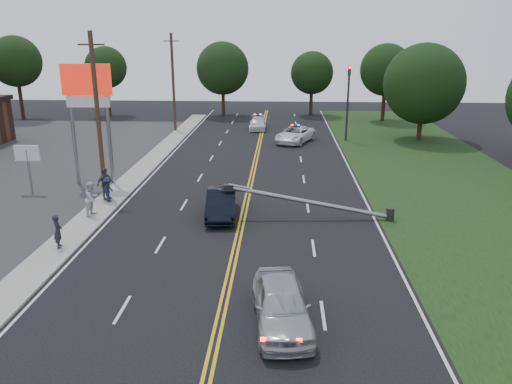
# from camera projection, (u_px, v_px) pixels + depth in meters

# --- Properties ---
(ground) EXTENTS (120.00, 120.00, 0.00)m
(ground) POSITION_uv_depth(u_px,v_px,m) (227.00, 286.00, 20.17)
(ground) COLOR black
(ground) RESTS_ON ground
(sidewalk) EXTENTS (1.80, 70.00, 0.12)m
(sidewalk) POSITION_uv_depth(u_px,v_px,m) (107.00, 203.00, 30.10)
(sidewalk) COLOR #9C988D
(sidewalk) RESTS_ON ground
(grass_verge) EXTENTS (12.00, 80.00, 0.01)m
(grass_verge) POSITION_uv_depth(u_px,v_px,m) (476.00, 210.00, 29.03)
(grass_verge) COLOR black
(grass_verge) RESTS_ON ground
(centerline_yellow) EXTENTS (0.36, 80.00, 0.00)m
(centerline_yellow) POSITION_uv_depth(u_px,v_px,m) (245.00, 206.00, 29.70)
(centerline_yellow) COLOR gold
(centerline_yellow) RESTS_ON ground
(pylon_sign) EXTENTS (3.20, 0.35, 8.00)m
(pylon_sign) POSITION_uv_depth(u_px,v_px,m) (88.00, 96.00, 32.25)
(pylon_sign) COLOR gray
(pylon_sign) RESTS_ON ground
(small_sign) EXTENTS (1.60, 0.14, 3.10)m
(small_sign) POSITION_uv_depth(u_px,v_px,m) (28.00, 157.00, 31.61)
(small_sign) COLOR gray
(small_sign) RESTS_ON ground
(traffic_signal) EXTENTS (0.28, 0.41, 7.05)m
(traffic_signal) POSITION_uv_depth(u_px,v_px,m) (348.00, 97.00, 47.09)
(traffic_signal) COLOR #2D2D30
(traffic_signal) RESTS_ON ground
(fallen_streetlight) EXTENTS (9.36, 0.44, 1.91)m
(fallen_streetlight) POSITION_uv_depth(u_px,v_px,m) (319.00, 203.00, 27.31)
(fallen_streetlight) COLOR #2D2D30
(fallen_streetlight) RESTS_ON ground
(utility_pole_mid) EXTENTS (1.60, 0.28, 10.00)m
(utility_pole_mid) POSITION_uv_depth(u_px,v_px,m) (98.00, 114.00, 30.55)
(utility_pole_mid) COLOR #382619
(utility_pole_mid) RESTS_ON ground
(utility_pole_far) EXTENTS (1.60, 0.28, 10.00)m
(utility_pole_far) POSITION_uv_depth(u_px,v_px,m) (173.00, 83.00, 51.51)
(utility_pole_far) COLOR #382619
(utility_pole_far) RESTS_ON ground
(tree_4) EXTENTS (5.94, 5.94, 9.81)m
(tree_4) POSITION_uv_depth(u_px,v_px,m) (16.00, 62.00, 58.61)
(tree_4) COLOR black
(tree_4) RESTS_ON ground
(tree_5) EXTENTS (5.13, 5.13, 8.53)m
(tree_5) POSITION_uv_depth(u_px,v_px,m) (106.00, 68.00, 61.77)
(tree_5) COLOR black
(tree_5) RESTS_ON ground
(tree_6) EXTENTS (6.48, 6.48, 9.10)m
(tree_6) POSITION_uv_depth(u_px,v_px,m) (223.00, 68.00, 61.63)
(tree_6) COLOR black
(tree_6) RESTS_ON ground
(tree_7) EXTENTS (5.30, 5.30, 7.93)m
(tree_7) POSITION_uv_depth(u_px,v_px,m) (312.00, 73.00, 62.33)
(tree_7) COLOR black
(tree_7) RESTS_ON ground
(tree_8) EXTENTS (6.01, 6.01, 8.94)m
(tree_8) POSITION_uv_depth(u_px,v_px,m) (386.00, 70.00, 57.87)
(tree_8) COLOR black
(tree_8) RESTS_ON ground
(tree_9) EXTENTS (7.54, 7.54, 9.14)m
(tree_9) POSITION_uv_depth(u_px,v_px,m) (424.00, 84.00, 47.04)
(tree_9) COLOR black
(tree_9) RESTS_ON ground
(crashed_sedan) EXTENTS (1.94, 4.66, 1.50)m
(crashed_sedan) POSITION_uv_depth(u_px,v_px,m) (221.00, 203.00, 27.83)
(crashed_sedan) COLOR black
(crashed_sedan) RESTS_ON ground
(waiting_sedan) EXTENTS (2.42, 4.84, 1.58)m
(waiting_sedan) POSITION_uv_depth(u_px,v_px,m) (281.00, 304.00, 17.27)
(waiting_sedan) COLOR #AFB2B8
(waiting_sedan) RESTS_ON ground
(emergency_a) EXTENTS (4.32, 5.85, 1.48)m
(emergency_a) POSITION_uv_depth(u_px,v_px,m) (295.00, 135.00, 47.34)
(emergency_a) COLOR white
(emergency_a) RESTS_ON ground
(emergency_b) EXTENTS (1.83, 4.37, 1.26)m
(emergency_b) POSITION_uv_depth(u_px,v_px,m) (258.00, 124.00, 53.87)
(emergency_b) COLOR silver
(emergency_b) RESTS_ON ground
(bystander_a) EXTENTS (0.54, 0.68, 1.61)m
(bystander_a) POSITION_uv_depth(u_px,v_px,m) (58.00, 231.00, 23.39)
(bystander_a) COLOR #212328
(bystander_a) RESTS_ON sidewalk
(bystander_b) EXTENTS (0.90, 1.07, 1.93)m
(bystander_b) POSITION_uv_depth(u_px,v_px,m) (92.00, 199.00, 27.58)
(bystander_b) COLOR silver
(bystander_b) RESTS_ON sidewalk
(bystander_c) EXTENTS (0.59, 1.01, 1.54)m
(bystander_c) POSITION_uv_depth(u_px,v_px,m) (109.00, 189.00, 29.87)
(bystander_c) COLOR #19223E
(bystander_c) RESTS_ON sidewalk
(bystander_d) EXTENTS (1.00, 1.26, 1.99)m
(bystander_d) POSITION_uv_depth(u_px,v_px,m) (105.00, 184.00, 30.24)
(bystander_d) COLOR #534742
(bystander_d) RESTS_ON sidewalk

